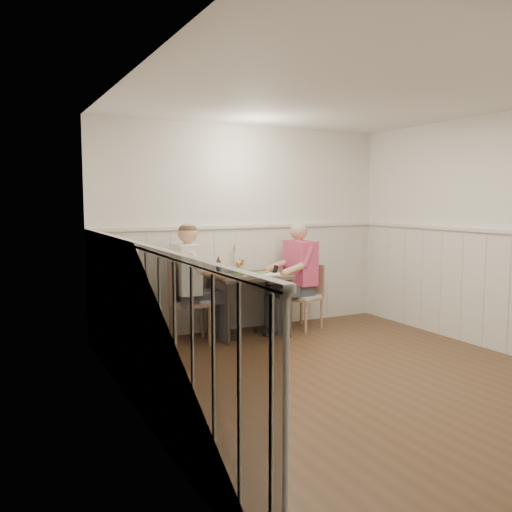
# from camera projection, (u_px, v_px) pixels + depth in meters

# --- Properties ---
(ground_plane) EXTENTS (4.50, 4.50, 0.00)m
(ground_plane) POSITION_uv_depth(u_px,v_px,m) (348.00, 376.00, 5.12)
(ground_plane) COLOR #4C3320
(room_shell) EXTENTS (4.04, 4.54, 2.60)m
(room_shell) POSITION_uv_depth(u_px,v_px,m) (351.00, 216.00, 4.96)
(room_shell) COLOR white
(room_shell) RESTS_ON ground
(wainscot) EXTENTS (4.00, 4.49, 1.34)m
(wainscot) POSITION_uv_depth(u_px,v_px,m) (310.00, 293.00, 5.65)
(wainscot) COLOR silver
(wainscot) RESTS_ON ground
(dining_table) EXTENTS (0.92, 0.70, 0.75)m
(dining_table) POSITION_uv_depth(u_px,v_px,m) (249.00, 283.00, 6.61)
(dining_table) COLOR brown
(dining_table) RESTS_ON ground
(chair_right) EXTENTS (0.50, 0.50, 0.83)m
(chair_right) POSITION_uv_depth(u_px,v_px,m) (306.00, 294.00, 7.00)
(chair_right) COLOR #A07258
(chair_right) RESTS_ON ground
(chair_left) EXTENTS (0.53, 0.53, 0.96)m
(chair_left) POSITION_uv_depth(u_px,v_px,m) (184.00, 299.00, 6.26)
(chair_left) COLOR #A07258
(chair_left) RESTS_ON ground
(man_in_pink) EXTENTS (0.67, 0.47, 1.40)m
(man_in_pink) POSITION_uv_depth(u_px,v_px,m) (297.00, 284.00, 6.94)
(man_in_pink) COLOR #3F3F47
(man_in_pink) RESTS_ON ground
(diner_cream) EXTENTS (0.66, 0.46, 1.42)m
(diner_cream) POSITION_uv_depth(u_px,v_px,m) (190.00, 293.00, 6.24)
(diner_cream) COLOR #3F3F47
(diner_cream) RESTS_ON ground
(plate_man) EXTENTS (0.23, 0.23, 0.06)m
(plate_man) POSITION_uv_depth(u_px,v_px,m) (263.00, 273.00, 6.64)
(plate_man) COLOR white
(plate_man) RESTS_ON dining_table
(plate_diner) EXTENTS (0.24, 0.24, 0.06)m
(plate_diner) POSITION_uv_depth(u_px,v_px,m) (238.00, 275.00, 6.46)
(plate_diner) COLOR white
(plate_diner) RESTS_ON dining_table
(beer_glass_a) EXTENTS (0.08, 0.08, 0.20)m
(beer_glass_a) POSITION_uv_depth(u_px,v_px,m) (242.00, 262.00, 6.82)
(beer_glass_a) COLOR silver
(beer_glass_a) RESTS_ON dining_table
(beer_glass_b) EXTENTS (0.07, 0.07, 0.17)m
(beer_glass_b) POSITION_uv_depth(u_px,v_px,m) (238.00, 265.00, 6.69)
(beer_glass_b) COLOR silver
(beer_glass_b) RESTS_ON dining_table
(beer_bottle) EXTENTS (0.06, 0.06, 0.22)m
(beer_bottle) POSITION_uv_depth(u_px,v_px,m) (218.00, 267.00, 6.64)
(beer_bottle) COLOR #321D0B
(beer_bottle) RESTS_ON dining_table
(rolled_napkin) EXTENTS (0.22, 0.05, 0.05)m
(rolled_napkin) POSITION_uv_depth(u_px,v_px,m) (271.00, 275.00, 6.39)
(rolled_napkin) COLOR white
(rolled_napkin) RESTS_ON dining_table
(grass_vase) EXTENTS (0.04, 0.04, 0.39)m
(grass_vase) POSITION_uv_depth(u_px,v_px,m) (233.00, 259.00, 6.83)
(grass_vase) COLOR silver
(grass_vase) RESTS_ON dining_table
(gingham_mat) EXTENTS (0.30, 0.26, 0.01)m
(gingham_mat) POSITION_uv_depth(u_px,v_px,m) (219.00, 274.00, 6.64)
(gingham_mat) COLOR #6A8DB7
(gingham_mat) RESTS_ON dining_table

